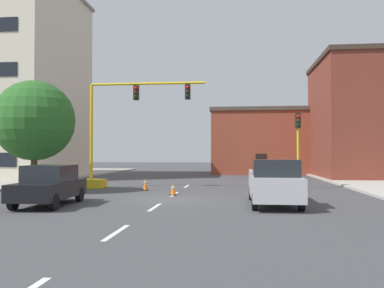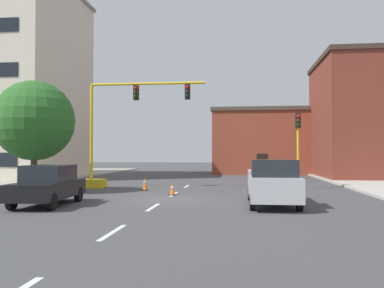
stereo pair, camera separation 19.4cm
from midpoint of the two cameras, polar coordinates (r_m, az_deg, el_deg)
ground_plane at (r=20.43m, az=-3.36°, el=-7.62°), size 160.00×160.00×0.00m
sidewalk_left at (r=32.81m, az=-24.64°, el=-4.98°), size 6.00×56.00×0.14m
lane_stripe_seg_1 at (r=12.23m, az=-10.43°, el=-11.88°), size 0.16×2.40×0.01m
lane_stripe_seg_2 at (r=17.50m, az=-5.08°, el=-8.67°), size 0.16×2.40×0.01m
lane_stripe_seg_3 at (r=22.88m, az=-2.27°, el=-6.92°), size 0.16×2.40×0.01m
lane_stripe_seg_4 at (r=28.31m, az=-0.54°, el=-5.84°), size 0.16×2.40×0.01m
building_brick_center at (r=47.20m, az=9.47°, el=0.33°), size 10.61×8.50×7.09m
traffic_signal_gantry at (r=27.47m, az=-11.49°, el=-1.36°), size 8.37×1.20×6.83m
traffic_light_pole_right at (r=27.15m, az=14.59°, el=1.45°), size 0.32×0.47×4.80m
tree_left_near at (r=25.34m, az=-20.71°, el=3.01°), size 4.58×4.58×6.41m
pickup_truck_silver at (r=18.37m, az=11.30°, el=-5.25°), size 2.02×5.40×1.99m
sedan_black_near_left at (r=19.01m, az=-18.92°, el=-5.34°), size 2.06×4.58×1.74m
traffic_cone_roadside_a at (r=25.28m, az=-6.27°, el=-5.52°), size 0.36×0.36×0.78m
traffic_cone_roadside_b at (r=22.35m, az=-2.47°, el=-6.24°), size 0.36×0.36×0.66m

